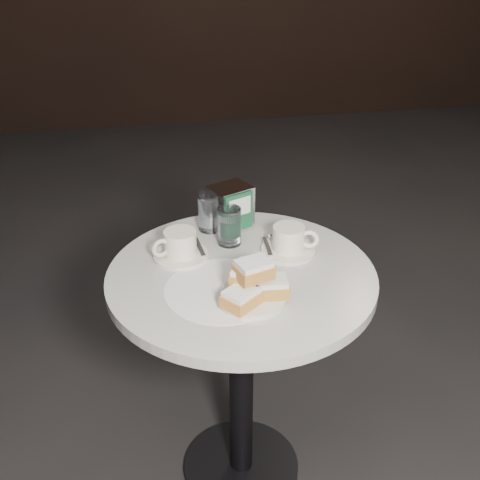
% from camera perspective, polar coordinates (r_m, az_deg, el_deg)
% --- Properties ---
extents(ground, '(7.00, 7.00, 0.00)m').
position_cam_1_polar(ground, '(2.06, 0.11, -20.91)').
color(ground, black).
rests_on(ground, ground).
extents(cafe_table, '(0.70, 0.70, 0.74)m').
position_cam_1_polar(cafe_table, '(1.67, 0.13, -8.83)').
color(cafe_table, black).
rests_on(cafe_table, ground).
extents(sugar_spill, '(0.37, 0.37, 0.00)m').
position_cam_1_polar(sugar_spill, '(1.49, -1.60, -4.70)').
color(sugar_spill, white).
rests_on(sugar_spill, cafe_table).
extents(beignet_plate, '(0.21, 0.21, 0.11)m').
position_cam_1_polar(beignet_plate, '(1.43, 1.23, -4.42)').
color(beignet_plate, silver).
rests_on(beignet_plate, cafe_table).
extents(coffee_cup_left, '(0.19, 0.19, 0.08)m').
position_cam_1_polar(coffee_cup_left, '(1.62, -5.73, -0.58)').
color(coffee_cup_left, white).
rests_on(coffee_cup_left, cafe_table).
extents(coffee_cup_right, '(0.19, 0.19, 0.08)m').
position_cam_1_polar(coffee_cup_right, '(1.64, 4.67, -0.12)').
color(coffee_cup_right, white).
rests_on(coffee_cup_right, cafe_table).
extents(water_glass_left, '(0.07, 0.07, 0.11)m').
position_cam_1_polar(water_glass_left, '(1.74, -2.85, 2.67)').
color(water_glass_left, white).
rests_on(water_glass_left, cafe_table).
extents(water_glass_right, '(0.07, 0.07, 0.11)m').
position_cam_1_polar(water_glass_right, '(1.67, -1.03, 1.28)').
color(water_glass_right, silver).
rests_on(water_glass_right, cafe_table).
extents(napkin_dispenser, '(0.14, 0.13, 0.13)m').
position_cam_1_polar(napkin_dispenser, '(1.74, -0.93, 3.06)').
color(napkin_dispenser, silver).
rests_on(napkin_dispenser, cafe_table).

